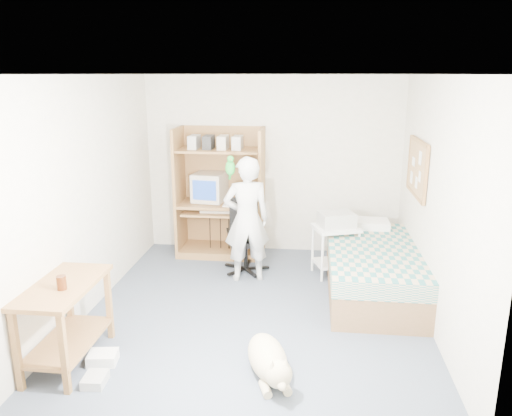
{
  "coord_description": "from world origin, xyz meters",
  "views": [
    {
      "loc": [
        0.56,
        -4.97,
        2.51
      ],
      "look_at": [
        -0.05,
        0.4,
        1.05
      ],
      "focal_mm": 35.0,
      "sensor_mm": 36.0,
      "label": 1
    }
  ],
  "objects_px": {
    "bed": "(372,269)",
    "side_desk": "(66,311)",
    "person": "(247,219)",
    "office_chair": "(245,246)",
    "computer_hutch": "(221,198)",
    "dog": "(269,360)",
    "printer_cart": "(335,243)"
  },
  "relations": [
    {
      "from": "bed",
      "to": "printer_cart",
      "type": "xyz_separation_m",
      "value": [
        -0.41,
        0.49,
        0.14
      ]
    },
    {
      "from": "computer_hutch",
      "to": "person",
      "type": "xyz_separation_m",
      "value": [
        0.49,
        -0.9,
        -0.04
      ]
    },
    {
      "from": "side_desk",
      "to": "dog",
      "type": "relative_size",
      "value": 1.06
    },
    {
      "from": "bed",
      "to": "printer_cart",
      "type": "height_order",
      "value": "bed"
    },
    {
      "from": "computer_hutch",
      "to": "side_desk",
      "type": "bearing_deg",
      "value": -106.14
    },
    {
      "from": "computer_hutch",
      "to": "side_desk",
      "type": "xyz_separation_m",
      "value": [
        -0.85,
        -2.94,
        -0.33
      ]
    },
    {
      "from": "person",
      "to": "printer_cart",
      "type": "distance_m",
      "value": 1.19
    },
    {
      "from": "bed",
      "to": "dog",
      "type": "distance_m",
      "value": 2.13
    },
    {
      "from": "bed",
      "to": "office_chair",
      "type": "distance_m",
      "value": 1.66
    },
    {
      "from": "computer_hutch",
      "to": "dog",
      "type": "height_order",
      "value": "computer_hutch"
    },
    {
      "from": "dog",
      "to": "printer_cart",
      "type": "distance_m",
      "value": 2.44
    },
    {
      "from": "office_chair",
      "to": "printer_cart",
      "type": "xyz_separation_m",
      "value": [
        1.16,
        -0.03,
        0.09
      ]
    },
    {
      "from": "computer_hutch",
      "to": "bed",
      "type": "relative_size",
      "value": 0.89
    },
    {
      "from": "bed",
      "to": "office_chair",
      "type": "relative_size",
      "value": 2.15
    },
    {
      "from": "computer_hutch",
      "to": "person",
      "type": "bearing_deg",
      "value": -61.66
    },
    {
      "from": "side_desk",
      "to": "person",
      "type": "xyz_separation_m",
      "value": [
        1.34,
        2.04,
        0.29
      ]
    },
    {
      "from": "bed",
      "to": "office_chair",
      "type": "bearing_deg",
      "value": 161.74
    },
    {
      "from": "computer_hutch",
      "to": "office_chair",
      "type": "height_order",
      "value": "computer_hutch"
    },
    {
      "from": "side_desk",
      "to": "person",
      "type": "bearing_deg",
      "value": 56.74
    },
    {
      "from": "office_chair",
      "to": "printer_cart",
      "type": "bearing_deg",
      "value": -16.38
    },
    {
      "from": "computer_hutch",
      "to": "bed",
      "type": "xyz_separation_m",
      "value": [
        2.0,
        -1.12,
        -0.53
      ]
    },
    {
      "from": "person",
      "to": "computer_hutch",
      "type": "bearing_deg",
      "value": -76.7
    },
    {
      "from": "side_desk",
      "to": "printer_cart",
      "type": "height_order",
      "value": "side_desk"
    },
    {
      "from": "office_chair",
      "to": "printer_cart",
      "type": "relative_size",
      "value": 1.44
    },
    {
      "from": "computer_hutch",
      "to": "office_chair",
      "type": "xyz_separation_m",
      "value": [
        0.42,
        -0.6,
        -0.48
      ]
    },
    {
      "from": "computer_hutch",
      "to": "bed",
      "type": "bearing_deg",
      "value": -29.29
    },
    {
      "from": "bed",
      "to": "side_desk",
      "type": "height_order",
      "value": "side_desk"
    },
    {
      "from": "computer_hutch",
      "to": "dog",
      "type": "bearing_deg",
      "value": -72.3
    },
    {
      "from": "office_chair",
      "to": "bed",
      "type": "bearing_deg",
      "value": -33.31
    },
    {
      "from": "side_desk",
      "to": "office_chair",
      "type": "relative_size",
      "value": 1.06
    },
    {
      "from": "side_desk",
      "to": "person",
      "type": "distance_m",
      "value": 2.45
    },
    {
      "from": "computer_hutch",
      "to": "printer_cart",
      "type": "height_order",
      "value": "computer_hutch"
    }
  ]
}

